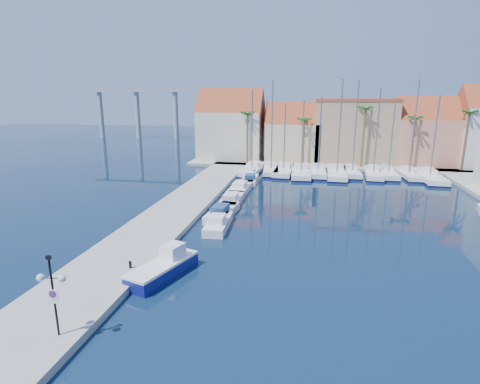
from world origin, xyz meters
name	(u,v)px	position (x,y,z in m)	size (l,w,h in m)	color
ground	(234,270)	(0.00, 0.00, 0.00)	(260.00, 260.00, 0.00)	black
quay_west	(179,208)	(-9.00, 13.50, 0.25)	(6.00, 77.00, 0.50)	gray
shore_north	(335,162)	(10.00, 48.00, 0.25)	(54.00, 16.00, 0.50)	gray
lamp_post	(52,284)	(-7.20, -9.92, 3.40)	(1.50, 0.52, 4.42)	black
bollard	(130,265)	(-7.16, -2.04, 0.75)	(0.20, 0.20, 0.51)	black
fishing_boat	(164,267)	(-4.69, -1.78, 0.67)	(3.71, 6.10, 2.03)	navy
motorboat_west_0	(218,223)	(-3.29, 8.57, 0.51)	(2.20, 6.09, 1.40)	white
motorboat_west_1	(222,212)	(-3.76, 12.07, 0.51)	(2.65, 6.51, 1.40)	white
motorboat_west_2	(232,200)	(-3.74, 17.09, 0.51)	(2.14, 6.59, 1.40)	white
motorboat_west_3	(241,187)	(-3.78, 23.26, 0.51)	(2.56, 7.25, 1.40)	white
motorboat_west_4	(250,180)	(-3.28, 28.40, 0.51)	(2.24, 6.08, 1.40)	white
motorboat_west_5	(251,173)	(-3.84, 32.79, 0.51)	(2.17, 5.60, 1.40)	white
sailboat_0	(253,169)	(-4.12, 36.05, 0.58)	(3.25, 10.83, 13.42)	white
sailboat_1	(271,169)	(-1.02, 36.28, 0.64)	(3.13, 9.30, 14.91)	white
sailboat_2	(284,170)	(1.11, 36.14, 0.57)	(3.09, 10.42, 11.33)	white
sailboat_3	(301,172)	(3.93, 35.41, 0.56)	(3.23, 11.23, 11.78)	white
sailboat_4	(318,171)	(6.59, 36.00, 0.59)	(2.52, 9.33, 12.33)	white
sailboat_5	(337,173)	(9.54, 35.62, 0.60)	(3.38, 11.25, 14.92)	white
sailboat_6	(352,172)	(11.94, 36.55, 0.67)	(2.49, 8.31, 14.83)	white
sailboat_7	(373,173)	(15.16, 36.22, 0.61)	(3.21, 9.72, 13.47)	white
sailboat_8	(388,173)	(17.47, 36.65, 0.60)	(2.48, 8.76, 11.75)	white
sailboat_9	(408,174)	(20.36, 36.34, 0.66)	(2.94, 8.68, 14.89)	white
sailboat_10	(429,176)	(23.16, 35.46, 0.57)	(3.15, 11.23, 12.60)	white
building_0	(231,127)	(-10.00, 47.00, 6.52)	(12.30, 9.00, 13.50)	beige
building_1	(293,135)	(2.00, 47.00, 5.30)	(10.30, 8.00, 11.00)	tan
building_2	(354,130)	(13.00, 48.00, 6.26)	(14.20, 10.20, 11.50)	tan
building_3	(424,134)	(25.00, 47.00, 5.86)	(10.30, 8.00, 12.00)	tan
palm_0	(248,116)	(-6.00, 42.00, 9.08)	(2.60, 2.60, 10.15)	brown
palm_1	(304,122)	(4.00, 42.00, 8.14)	(2.60, 2.60, 9.15)	brown
palm_2	(365,111)	(14.00, 42.00, 10.02)	(2.60, 2.60, 11.15)	brown
palm_3	(415,120)	(22.00, 42.00, 8.61)	(2.60, 2.60, 9.65)	brown
palm_4	(469,115)	(30.00, 42.00, 9.55)	(2.60, 2.60, 10.65)	brown
viaduct	(159,104)	(-39.07, 82.00, 10.25)	(48.00, 2.20, 14.45)	#9E9E99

